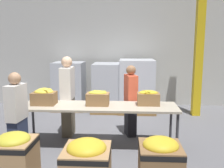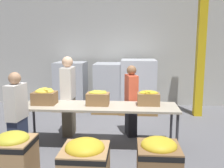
# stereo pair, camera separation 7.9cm
# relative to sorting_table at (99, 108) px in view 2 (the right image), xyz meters

# --- Properties ---
(ground_plane) EXTENTS (30.00, 30.00, 0.00)m
(ground_plane) POSITION_rel_sorting_table_xyz_m (0.00, 0.00, -0.76)
(ground_plane) COLOR slate
(wall_back) EXTENTS (16.00, 0.08, 4.00)m
(wall_back) POSITION_rel_sorting_table_xyz_m (0.00, 3.35, 1.24)
(wall_back) COLOR #B7B7B2
(wall_back) RESTS_ON ground_plane
(sorting_table) EXTENTS (2.94, 0.75, 0.81)m
(sorting_table) POSITION_rel_sorting_table_xyz_m (0.00, 0.00, 0.00)
(sorting_table) COLOR #B2A893
(sorting_table) RESTS_ON ground_plane
(banana_box_0) EXTENTS (0.44, 0.32, 0.31)m
(banana_box_0) POSITION_rel_sorting_table_xyz_m (-1.05, 0.02, 0.21)
(banana_box_0) COLOR olive
(banana_box_0) RESTS_ON sorting_table
(banana_box_1) EXTENTS (0.42, 0.28, 0.29)m
(banana_box_1) POSITION_rel_sorting_table_xyz_m (-0.03, 0.03, 0.19)
(banana_box_1) COLOR olive
(banana_box_1) RESTS_ON sorting_table
(banana_box_2) EXTENTS (0.41, 0.29, 0.29)m
(banana_box_2) POSITION_rel_sorting_table_xyz_m (0.93, 0.09, 0.20)
(banana_box_2) COLOR olive
(banana_box_2) RESTS_ON sorting_table
(volunteer_0) EXTENTS (0.30, 0.44, 1.51)m
(volunteer_0) POSITION_rel_sorting_table_xyz_m (0.60, 0.63, -0.01)
(volunteer_0) COLOR black
(volunteer_0) RESTS_ON ground_plane
(volunteer_1) EXTENTS (0.24, 0.42, 1.51)m
(volunteer_1) POSITION_rel_sorting_table_xyz_m (-1.30, -0.65, -0.01)
(volunteer_1) COLOR #2D3856
(volunteer_1) RESTS_ON ground_plane
(volunteer_2) EXTENTS (0.23, 0.45, 1.70)m
(volunteer_2) POSITION_rel_sorting_table_xyz_m (-0.73, 0.57, 0.08)
(volunteer_2) COLOR #6B604C
(volunteer_2) RESTS_ON ground_plane
(donation_bin_0) EXTENTS (0.54, 0.54, 0.78)m
(donation_bin_0) POSITION_rel_sorting_table_xyz_m (-1.01, -1.43, -0.34)
(donation_bin_0) COLOR tan
(donation_bin_0) RESTS_ON ground_plane
(donation_bin_1) EXTENTS (0.63, 0.63, 0.70)m
(donation_bin_1) POSITION_rel_sorting_table_xyz_m (-0.01, -1.43, -0.39)
(donation_bin_1) COLOR tan
(donation_bin_1) RESTS_ON ground_plane
(donation_bin_2) EXTENTS (0.56, 0.56, 0.76)m
(donation_bin_2) POSITION_rel_sorting_table_xyz_m (0.96, -1.43, -0.36)
(donation_bin_2) COLOR olive
(donation_bin_2) RESTS_ON ground_plane
(support_pillar) EXTENTS (0.21, 0.21, 4.00)m
(support_pillar) POSITION_rel_sorting_table_xyz_m (2.42, 2.24, 1.24)
(support_pillar) COLOR gold
(support_pillar) RESTS_ON ground_plane
(pallet_stack_0) EXTENTS (0.96, 0.96, 1.40)m
(pallet_stack_0) POSITION_rel_sorting_table_xyz_m (-1.19, 2.72, -0.07)
(pallet_stack_0) COLOR olive
(pallet_stack_0) RESTS_ON ground_plane
(pallet_stack_1) EXTENTS (1.11, 1.11, 1.38)m
(pallet_stack_1) POSITION_rel_sorting_table_xyz_m (0.06, 2.63, -0.08)
(pallet_stack_1) COLOR olive
(pallet_stack_1) RESTS_ON ground_plane
(pallet_stack_2) EXTENTS (1.06, 1.06, 1.50)m
(pallet_stack_2) POSITION_rel_sorting_table_xyz_m (0.81, 2.57, -0.02)
(pallet_stack_2) COLOR olive
(pallet_stack_2) RESTS_ON ground_plane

